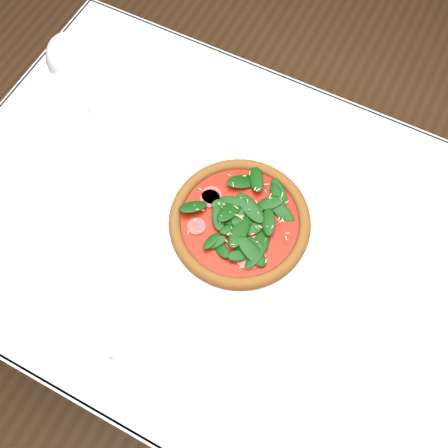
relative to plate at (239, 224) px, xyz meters
The scene contains 8 objects.
ground 0.76m from the plate, 95.10° to the right, with size 6.00×6.00×0.00m, color brown.
dining_table 0.11m from the plate, 95.10° to the right, with size 1.21×0.81×0.75m.
plate is the anchor object (origin of this frame).
pizza 0.02m from the plate, ahead, with size 0.36×0.36×0.04m.
wine_glass 0.44m from the plate, 167.17° to the left, with size 0.09×0.09×0.22m.
napkin 0.31m from the plate, 107.49° to the right, with size 0.14×0.06×0.01m, color silver.
fork 0.29m from the plate, 109.03° to the right, with size 0.02×0.13×0.00m.
saucer_near 0.45m from the plate, 32.21° to the right, with size 0.13×0.13×0.01m.
Camera 1 is at (0.16, -0.34, 1.65)m, focal length 40.00 mm.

